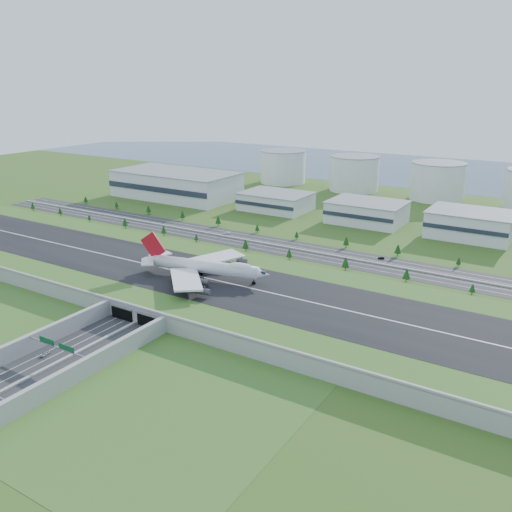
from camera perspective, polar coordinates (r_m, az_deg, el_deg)
The scene contains 20 objects.
ground at distance 302.77m, azimuth -5.98°, elevation -3.60°, with size 1200.00×1200.00×0.00m, color #2A571B.
airfield_deck at distance 301.20m, azimuth -6.02°, elevation -2.87°, with size 520.00×100.00×9.20m.
underpass_road at distance 238.51m, azimuth -20.95°, elevation -10.18°, with size 38.80×120.40×8.00m.
sign_gantry_near at distance 239.20m, azimuth -20.22°, elevation -9.05°, with size 38.70×0.70×9.80m.
north_expressway at distance 377.67m, azimuth 2.83°, elevation 0.96°, with size 560.00×36.00×0.12m, color #28282B.
tree_row at distance 374.26m, azimuth 3.11°, elevation 1.53°, with size 505.06×48.59×8.31m.
hangar_west at distance 541.37m, azimuth -8.39°, elevation 7.44°, with size 120.00×60.00×25.00m, color silver.
hangar_mid_a at distance 484.31m, azimuth 2.12°, elevation 5.75°, with size 58.00×42.00×15.00m, color silver.
hangar_mid_b at distance 449.18m, azimuth 11.59°, elevation 4.53°, with size 58.00×42.00×17.00m, color silver.
hangar_mid_c at distance 429.04m, azimuth 21.63°, elevation 3.10°, with size 58.00×42.00×19.00m, color silver.
fuel_tank_a at distance 614.22m, azimuth 2.85°, elevation 9.35°, with size 50.00×50.00×35.00m, color silver.
fuel_tank_b at distance 578.34m, azimuth 10.31°, elevation 8.53°, with size 50.00×50.00×35.00m, color silver.
fuel_tank_c at distance 553.30m, azimuth 18.55°, elevation 7.45°, with size 50.00×50.00×35.00m, color silver.
bay_water at distance 730.78m, azimuth 17.87°, elevation 8.55°, with size 1200.00×260.00×0.06m, color #354B66.
boeing_747 at distance 295.33m, azimuth -5.48°, elevation -1.11°, with size 75.65×70.81×23.64m.
car_0 at distance 249.55m, azimuth -21.32°, elevation -9.57°, with size 1.89×4.71×1.60m, color #B4B3B8.
car_2 at distance 249.50m, azimuth -13.20°, elevation -8.76°, with size 2.49×5.40×1.50m, color #0C1140.
car_4 at distance 452.75m, azimuth -13.52°, elevation 3.50°, with size 1.77×4.41×1.50m, color #57595C.
car_5 at distance 360.99m, azimuth 13.04°, elevation -0.20°, with size 1.47×4.22×1.39m, color black.
car_7 at distance 409.16m, azimuth -3.11°, elevation 2.44°, with size 2.24×5.51×1.60m, color white.
Camera 1 is at (174.22, -220.82, 112.05)m, focal length 38.00 mm.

